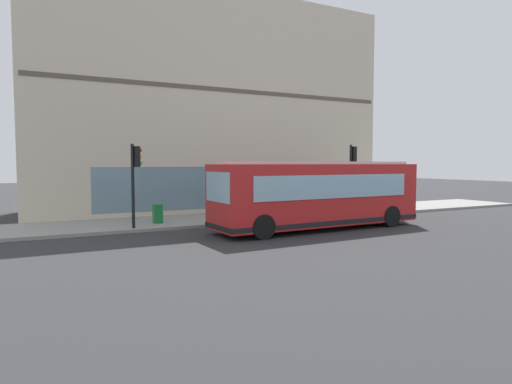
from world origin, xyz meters
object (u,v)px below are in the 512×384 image
Objects in this scene: city_bus_nearside at (318,195)px; fire_hydrant at (248,208)px; traffic_light_down_block at (135,170)px; pedestrian_near_hydrant at (311,195)px; pedestrian_walking_along_curb at (330,195)px; newspaper_vending_box at (158,214)px; pedestrian_by_light_pole at (269,195)px; traffic_light_near_corner at (352,166)px; pedestrian_near_building_entrance at (273,197)px.

city_bus_nearside is 5.64m from fire_hydrant.
city_bus_nearside is 2.75× the size of traffic_light_down_block.
pedestrian_near_hydrant is 1.18m from pedestrian_walking_along_curb.
pedestrian_near_hydrant reaches higher than newspaper_vending_box.
pedestrian_by_light_pole is 3.70m from pedestrian_walking_along_curb.
traffic_light_down_block is 7.43m from fire_hydrant.
pedestrian_walking_along_curb reaches higher than newspaper_vending_box.
traffic_light_near_corner is at bearing -89.18° from traffic_light_down_block.
pedestrian_walking_along_curb is (1.79, 0.20, -1.79)m from traffic_light_near_corner.
newspaper_vending_box is (-1.34, 7.09, -0.47)m from pedestrian_near_building_entrance.
pedestrian_near_building_entrance is at bearing -8.83° from city_bus_nearside.
pedestrian_near_building_entrance is 1.00× the size of pedestrian_walking_along_curb.
pedestrian_near_hydrant is at bearing -82.86° from pedestrian_near_building_entrance.
traffic_light_near_corner is 2.30× the size of pedestrian_by_light_pole.
traffic_light_down_block is (3.13, 7.47, 1.16)m from city_bus_nearside.
traffic_light_down_block is at bearing 104.09° from pedestrian_near_hydrant.
fire_hydrant is (2.36, -6.69, -2.21)m from traffic_light_down_block.
pedestrian_near_building_entrance is (-0.36, 2.84, -0.01)m from pedestrian_near_hydrant.
pedestrian_by_light_pole reaches higher than fire_hydrant.
pedestrian_by_light_pole is at bearing 48.31° from traffic_light_near_corner.
fire_hydrant is 5.36m from pedestrian_walking_along_curb.
traffic_light_near_corner is at bearing -131.69° from pedestrian_by_light_pole.
pedestrian_walking_along_curb is (-0.39, -5.31, 0.55)m from fire_hydrant.
city_bus_nearside is 13.69× the size of fire_hydrant.
newspaper_vending_box is (-1.70, 9.93, -0.47)m from pedestrian_near_hydrant.
pedestrian_by_light_pole reaches higher than newspaper_vending_box.
city_bus_nearside is at bearing 170.25° from pedestrian_by_light_pole.
pedestrian_walking_along_curb is (1.96, -12.01, -1.65)m from traffic_light_down_block.
traffic_light_down_block reaches higher than pedestrian_near_building_entrance.
traffic_light_down_block is 2.18× the size of pedestrian_by_light_pole.
pedestrian_near_building_entrance is at bearing 97.14° from pedestrian_near_hydrant.
traffic_light_near_corner is at bearing -158.73° from pedestrian_near_hydrant.
pedestrian_near_hydrant is (0.45, -4.49, 0.56)m from fire_hydrant.
pedestrian_near_building_entrance is (5.58, -0.87, -0.48)m from city_bus_nearside.
pedestrian_near_building_entrance is (0.09, -1.64, 0.56)m from fire_hydrant.
fire_hydrant is (2.18, 5.51, -2.35)m from traffic_light_near_corner.
fire_hydrant is at bearing 68.40° from traffic_light_near_corner.
pedestrian_by_light_pole is at bearing -15.13° from pedestrian_near_building_entrance.
traffic_light_down_block is 2.70m from newspaper_vending_box.
pedestrian_near_hydrant is at bearing 44.39° from pedestrian_walking_along_curb.
pedestrian_walking_along_curb is (-1.43, -3.41, -0.05)m from pedestrian_by_light_pole.
city_bus_nearside is at bearing 148.01° from pedestrian_near_hydrant.
traffic_light_down_block is (-0.17, 12.21, -0.14)m from traffic_light_near_corner.
traffic_light_near_corner is at bearing -120.49° from pedestrian_near_building_entrance.
traffic_light_down_block is 2.29× the size of pedestrian_near_building_entrance.
traffic_light_down_block is 4.97× the size of fire_hydrant.
pedestrian_near_hydrant is 1.01× the size of pedestrian_near_building_entrance.
city_bus_nearside is 11.26× the size of newspaper_vending_box.
city_bus_nearside is 5.92m from traffic_light_near_corner.
traffic_light_near_corner is at bearing -94.89° from newspaper_vending_box.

